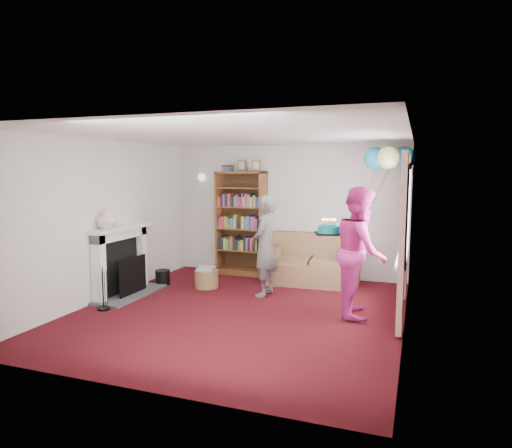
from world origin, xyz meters
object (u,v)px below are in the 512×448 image
at_px(sofa, 313,264).
at_px(person_striped, 265,246).
at_px(person_magenta, 361,251).
at_px(bookcase, 242,224).
at_px(birthday_cake, 329,230).

relative_size(sofa, person_striped, 1.01).
xyz_separation_m(sofa, person_magenta, (1.03, -1.61, 0.57)).
xyz_separation_m(bookcase, birthday_cake, (2.02, -1.69, 0.19)).
height_order(person_magenta, birthday_cake, person_magenta).
relative_size(person_striped, birthday_cake, 4.31).
bearing_deg(person_striped, birthday_cake, 72.67).
distance_m(bookcase, sofa, 1.63).
bearing_deg(person_magenta, sofa, 24.33).
distance_m(sofa, person_striped, 1.33).
height_order(person_striped, person_magenta, person_magenta).
relative_size(bookcase, birthday_cake, 5.83).
bearing_deg(birthday_cake, person_magenta, -18.09).
distance_m(person_striped, birthday_cake, 1.19).
xyz_separation_m(sofa, birthday_cake, (0.55, -1.45, 0.84)).
height_order(bookcase, person_magenta, bookcase).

